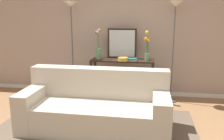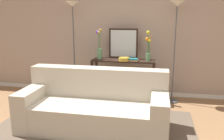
# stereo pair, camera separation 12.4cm
# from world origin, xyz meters

# --- Properties ---
(back_wall) EXTENTS (12.00, 0.15, 2.82)m
(back_wall) POSITION_xyz_m (0.00, 2.33, 1.41)
(back_wall) COLOR white
(back_wall) RESTS_ON ground
(area_rug) EXTENTS (2.98, 2.06, 0.01)m
(area_rug) POSITION_xyz_m (-0.26, 0.40, 0.01)
(area_rug) COLOR brown
(area_rug) RESTS_ON ground
(couch) EXTENTS (2.14, 0.88, 0.88)m
(couch) POSITION_xyz_m (-0.26, 0.56, 0.31)
(couch) COLOR #BCB29E
(couch) RESTS_ON ground
(console_table) EXTENTS (1.25, 0.39, 0.82)m
(console_table) POSITION_xyz_m (-0.03, 1.89, 0.57)
(console_table) COLOR black
(console_table) RESTS_ON ground
(floor_lamp_left) EXTENTS (0.28, 0.28, 1.95)m
(floor_lamp_left) POSITION_xyz_m (-1.07, 1.95, 1.53)
(floor_lamp_left) COLOR #4C4C51
(floor_lamp_left) RESTS_ON ground
(floor_lamp_right) EXTENTS (0.28, 0.28, 1.94)m
(floor_lamp_right) POSITION_xyz_m (0.94, 1.95, 1.52)
(floor_lamp_right) COLOR #4C4C51
(floor_lamp_right) RESTS_ON ground
(wall_mirror) EXTENTS (0.58, 0.02, 0.60)m
(wall_mirror) POSITION_xyz_m (-0.06, 2.05, 1.12)
(wall_mirror) COLOR black
(wall_mirror) RESTS_ON console_table
(vase_tall_flowers) EXTENTS (0.12, 0.12, 0.60)m
(vase_tall_flowers) POSITION_xyz_m (-0.51, 1.89, 1.03)
(vase_tall_flowers) COLOR #669E6B
(vase_tall_flowers) RESTS_ON console_table
(vase_short_flowers) EXTENTS (0.12, 0.11, 0.58)m
(vase_short_flowers) POSITION_xyz_m (0.44, 1.86, 1.08)
(vase_short_flowers) COLOR #669E6B
(vase_short_flowers) RESTS_ON console_table
(fruit_bowl) EXTENTS (0.21, 0.21, 0.07)m
(fruit_bowl) POSITION_xyz_m (0.00, 1.77, 0.86)
(fruit_bowl) COLOR gold
(fruit_bowl) RESTS_ON console_table
(book_stack) EXTENTS (0.19, 0.16, 0.05)m
(book_stack) POSITION_xyz_m (0.18, 1.79, 0.85)
(book_stack) COLOR tan
(book_stack) RESTS_ON console_table
(book_row_under_console) EXTENTS (0.41, 0.17, 0.12)m
(book_row_under_console) POSITION_xyz_m (-0.33, 1.89, 0.05)
(book_row_under_console) COLOR #6B3360
(book_row_under_console) RESTS_ON ground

